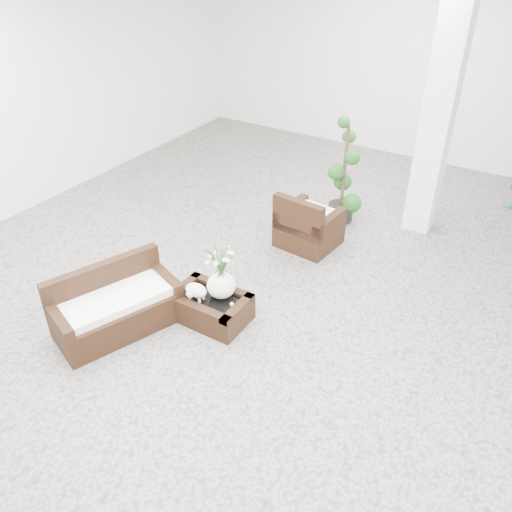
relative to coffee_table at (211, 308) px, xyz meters
The scene contains 9 objects.
ground 0.81m from the coffee_table, 72.62° to the left, with size 11.00×11.00×0.00m, color gray.
column 4.15m from the coffee_table, 68.00° to the left, with size 0.40×0.40×3.50m, color white.
coffee_table is the anchor object (origin of this frame).
sheep_figurine 0.30m from the coffee_table, 140.19° to the right, with size 0.28×0.23×0.21m, color white.
planter_narcissus 0.57m from the coffee_table, 45.00° to the left, with size 0.44×0.44×0.80m, color white, non-canonical shape.
tealight 0.35m from the coffee_table, ahead, with size 0.04×0.04×0.03m, color white.
armchair 2.18m from the coffee_table, 84.18° to the left, with size 0.79×0.76×0.85m, color black.
loveseat 1.11m from the coffee_table, 138.86° to the right, with size 1.43×0.69×0.76m, color black.
topiary 3.19m from the coffee_table, 84.43° to the left, with size 0.44×0.44×1.66m, color #174014, non-canonical shape.
Camera 1 is at (2.83, -4.65, 4.12)m, focal length 36.79 mm.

